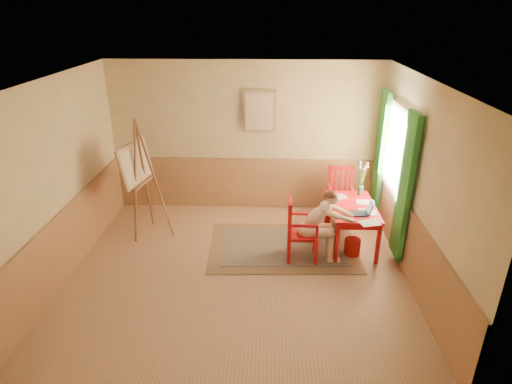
{
  "coord_description": "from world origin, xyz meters",
  "views": [
    {
      "loc": [
        0.46,
        -5.37,
        3.66
      ],
      "look_at": [
        0.25,
        0.55,
        1.05
      ],
      "focal_mm": 29.86,
      "sensor_mm": 36.0,
      "label": 1
    }
  ],
  "objects_px": {
    "chair_left": "(300,230)",
    "figure": "(320,222)",
    "table": "(352,211)",
    "chair_back": "(340,196)",
    "easel": "(138,168)",
    "laptop": "(362,212)"
  },
  "relations": [
    {
      "from": "chair_back",
      "to": "laptop",
      "type": "relative_size",
      "value": 2.92
    },
    {
      "from": "chair_back",
      "to": "chair_left",
      "type": "bearing_deg",
      "value": -121.75
    },
    {
      "from": "laptop",
      "to": "easel",
      "type": "relative_size",
      "value": 0.17
    },
    {
      "from": "table",
      "to": "easel",
      "type": "distance_m",
      "value": 3.56
    },
    {
      "from": "laptop",
      "to": "easel",
      "type": "xyz_separation_m",
      "value": [
        -3.59,
        0.6,
        0.44
      ]
    },
    {
      "from": "chair_left",
      "to": "laptop",
      "type": "distance_m",
      "value": 1.0
    },
    {
      "from": "chair_left",
      "to": "figure",
      "type": "distance_m",
      "value": 0.34
    },
    {
      "from": "chair_back",
      "to": "easel",
      "type": "xyz_separation_m",
      "value": [
        -3.44,
        -0.56,
        0.7
      ]
    },
    {
      "from": "table",
      "to": "chair_back",
      "type": "relative_size",
      "value": 1.2
    },
    {
      "from": "chair_left",
      "to": "easel",
      "type": "distance_m",
      "value": 2.83
    },
    {
      "from": "chair_left",
      "to": "chair_back",
      "type": "height_order",
      "value": "chair_back"
    },
    {
      "from": "easel",
      "to": "chair_back",
      "type": "bearing_deg",
      "value": 9.22
    },
    {
      "from": "chair_back",
      "to": "figure",
      "type": "bearing_deg",
      "value": -110.59
    },
    {
      "from": "table",
      "to": "figure",
      "type": "distance_m",
      "value": 0.71
    },
    {
      "from": "chair_left",
      "to": "chair_back",
      "type": "distance_m",
      "value": 1.52
    },
    {
      "from": "chair_left",
      "to": "laptop",
      "type": "relative_size",
      "value": 2.92
    },
    {
      "from": "laptop",
      "to": "easel",
      "type": "height_order",
      "value": "easel"
    },
    {
      "from": "chair_left",
      "to": "easel",
      "type": "relative_size",
      "value": 0.5
    },
    {
      "from": "table",
      "to": "easel",
      "type": "bearing_deg",
      "value": 175.04
    },
    {
      "from": "chair_back",
      "to": "easel",
      "type": "height_order",
      "value": "easel"
    },
    {
      "from": "table",
      "to": "chair_back",
      "type": "distance_m",
      "value": 0.87
    },
    {
      "from": "chair_left",
      "to": "easel",
      "type": "bearing_deg",
      "value": 164.46
    }
  ]
}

